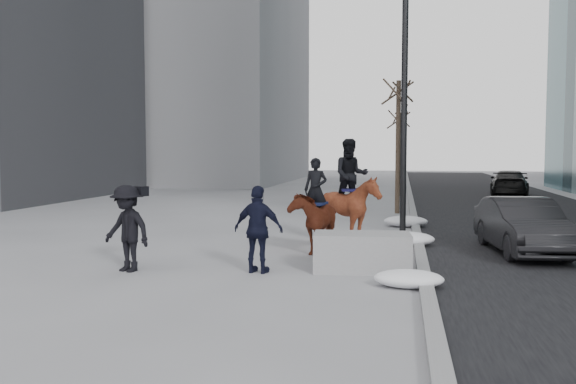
% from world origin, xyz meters
% --- Properties ---
extents(ground, '(120.00, 120.00, 0.00)m').
position_xyz_m(ground, '(0.00, 0.00, 0.00)').
color(ground, gray).
rests_on(ground, ground).
extents(road, '(8.00, 90.00, 0.01)m').
position_xyz_m(road, '(7.00, 10.00, 0.01)').
color(road, black).
rests_on(road, ground).
extents(curb, '(0.25, 90.00, 0.12)m').
position_xyz_m(curb, '(3.00, 10.00, 0.06)').
color(curb, gray).
rests_on(curb, ground).
extents(planter, '(2.01, 1.13, 0.78)m').
position_xyz_m(planter, '(1.78, -0.13, 0.39)').
color(planter, gray).
rests_on(planter, ground).
extents(car_near, '(1.85, 4.14, 1.32)m').
position_xyz_m(car_near, '(5.40, 2.71, 0.66)').
color(car_near, black).
rests_on(car_near, ground).
extents(car_far, '(2.60, 4.92, 1.36)m').
position_xyz_m(car_far, '(8.23, 21.75, 0.68)').
color(car_far, black).
rests_on(car_far, ground).
extents(tree_near, '(1.20, 1.20, 5.67)m').
position_xyz_m(tree_near, '(2.40, 11.42, 2.84)').
color(tree_near, '#382C21').
rests_on(tree_near, ground).
extents(tree_far, '(1.20, 1.20, 4.92)m').
position_xyz_m(tree_far, '(2.40, 20.68, 2.46)').
color(tree_far, '#3A2B22').
rests_on(tree_far, ground).
extents(mounted_left, '(1.10, 1.87, 2.27)m').
position_xyz_m(mounted_left, '(0.51, 1.94, 0.85)').
color(mounted_left, '#511B10').
rests_on(mounted_left, ground).
extents(mounted_right, '(1.72, 1.87, 2.75)m').
position_xyz_m(mounted_right, '(1.25, 3.32, 1.10)').
color(mounted_right, '#4F1B0F').
rests_on(mounted_right, ground).
extents(feeder, '(1.08, 0.94, 1.75)m').
position_xyz_m(feeder, '(-0.25, -0.70, 0.88)').
color(feeder, black).
rests_on(feeder, ground).
extents(camera_crew, '(1.29, 1.01, 1.75)m').
position_xyz_m(camera_crew, '(-2.89, -1.03, 0.89)').
color(camera_crew, black).
rests_on(camera_crew, ground).
extents(lamppost, '(0.25, 0.84, 9.09)m').
position_xyz_m(lamppost, '(2.60, 5.68, 4.99)').
color(lamppost, black).
rests_on(lamppost, ground).
extents(snow_piles, '(1.41, 9.57, 0.36)m').
position_xyz_m(snow_piles, '(2.70, 3.52, 0.17)').
color(snow_piles, white).
rests_on(snow_piles, ground).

